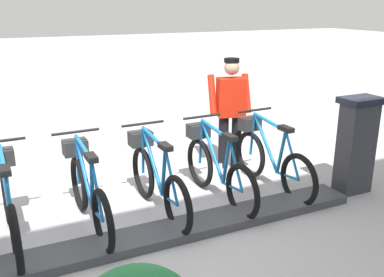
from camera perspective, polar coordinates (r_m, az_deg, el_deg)
ground_plane at (r=4.74m, az=-4.23°, el=-13.09°), size 60.00×60.00×0.00m
dock_rail_base at (r=4.72m, az=-4.25°, el=-12.57°), size 0.44×4.86×0.10m
payment_kiosk at (r=5.98m, az=20.91°, el=-0.64°), size 0.36×0.52×1.28m
bike_docked_0 at (r=5.86m, az=10.25°, el=-2.52°), size 1.72×0.54×1.02m
bike_docked_1 at (r=5.45m, az=3.25°, el=-3.82°), size 1.72×0.54×1.02m
bike_docked_2 at (r=5.14m, az=-4.76°, el=-5.23°), size 1.72×0.54×1.02m
bike_docked_3 at (r=4.94m, az=-13.66°, el=-6.67°), size 1.72×0.54×1.02m
bike_docked_4 at (r=4.87m, az=-23.11°, el=-8.02°), size 1.72×0.54×1.02m
worker_near_rack at (r=6.37m, az=5.13°, el=3.80°), size 0.57×0.69×1.66m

